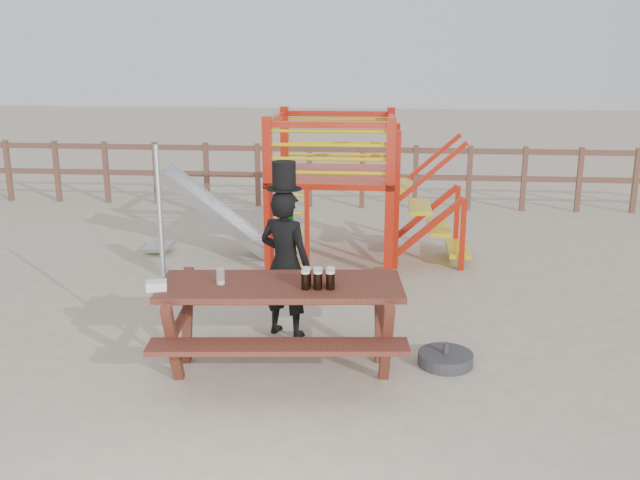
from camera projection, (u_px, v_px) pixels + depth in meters
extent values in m
plane|color=#C0B196|center=(285.00, 361.00, 6.94)|extent=(60.00, 60.00, 0.00)
cube|color=brown|center=(336.00, 149.00, 13.38)|extent=(15.00, 0.06, 0.10)
cube|color=brown|center=(336.00, 176.00, 13.51)|extent=(15.00, 0.06, 0.10)
cube|color=brown|center=(8.00, 171.00, 14.09)|extent=(0.09, 0.09, 1.20)
cube|color=brown|center=(57.00, 171.00, 14.00)|extent=(0.09, 0.09, 1.20)
cube|color=brown|center=(106.00, 172.00, 13.91)|extent=(0.09, 0.09, 1.20)
cube|color=brown|center=(156.00, 173.00, 13.82)|extent=(0.09, 0.09, 1.20)
cube|color=brown|center=(207.00, 174.00, 13.73)|extent=(0.09, 0.09, 1.20)
cube|color=brown|center=(258.00, 175.00, 13.64)|extent=(0.09, 0.09, 1.20)
cube|color=brown|center=(310.00, 176.00, 13.55)|extent=(0.09, 0.09, 1.20)
cube|color=brown|center=(362.00, 176.00, 13.46)|extent=(0.09, 0.09, 1.20)
cube|color=brown|center=(415.00, 177.00, 13.38)|extent=(0.09, 0.09, 1.20)
cube|color=brown|center=(469.00, 178.00, 13.29)|extent=(0.09, 0.09, 1.20)
cube|color=brown|center=(524.00, 179.00, 13.20)|extent=(0.09, 0.09, 1.20)
cube|color=brown|center=(579.00, 180.00, 13.11)|extent=(0.09, 0.09, 1.20)
cube|color=brown|center=(635.00, 181.00, 13.02)|extent=(0.09, 0.09, 1.20)
cube|color=#B71E0C|center=(268.00, 197.00, 9.41)|extent=(0.12, 0.12, 2.10)
cube|color=#B71E0C|center=(390.00, 199.00, 9.27)|extent=(0.12, 0.12, 2.10)
cube|color=#B71E0C|center=(285.00, 176.00, 10.95)|extent=(0.12, 0.12, 2.10)
cube|color=#B71E0C|center=(389.00, 177.00, 10.80)|extent=(0.12, 0.12, 2.10)
cube|color=#B71E0C|center=(333.00, 176.00, 10.07)|extent=(1.72, 1.72, 0.08)
cube|color=#B71E0C|center=(329.00, 125.00, 9.09)|extent=(1.60, 0.08, 0.08)
cube|color=#B71E0C|center=(337.00, 114.00, 10.63)|extent=(1.60, 0.08, 0.08)
cube|color=#B71E0C|center=(276.00, 118.00, 9.93)|extent=(0.08, 1.60, 0.08)
cube|color=#B71E0C|center=(391.00, 119.00, 9.79)|extent=(0.08, 1.60, 0.08)
cylinder|color=yellow|center=(329.00, 173.00, 9.25)|extent=(1.50, 0.05, 0.05)
cylinder|color=yellow|center=(337.00, 155.00, 10.79)|extent=(1.50, 0.05, 0.05)
cylinder|color=yellow|center=(329.00, 159.00, 9.20)|extent=(1.50, 0.05, 0.05)
cylinder|color=yellow|center=(337.00, 143.00, 10.74)|extent=(1.50, 0.05, 0.05)
cylinder|color=yellow|center=(329.00, 145.00, 9.16)|extent=(1.50, 0.05, 0.05)
cylinder|color=yellow|center=(337.00, 131.00, 10.69)|extent=(1.50, 0.05, 0.05)
cylinder|color=yellow|center=(329.00, 131.00, 9.11)|extent=(1.50, 0.05, 0.05)
cylinder|color=yellow|center=(337.00, 119.00, 10.65)|extent=(1.50, 0.05, 0.05)
cube|color=#B71E0C|center=(280.00, 233.00, 9.37)|extent=(0.06, 0.06, 1.20)
cube|color=#B71E0C|center=(307.00, 233.00, 9.33)|extent=(0.06, 0.06, 1.20)
cylinder|color=yellow|center=(294.00, 266.00, 9.47)|extent=(0.36, 0.04, 0.04)
cylinder|color=yellow|center=(294.00, 248.00, 9.40)|extent=(0.36, 0.04, 0.04)
cylinder|color=yellow|center=(293.00, 231.00, 9.34)|extent=(0.36, 0.04, 0.04)
cylinder|color=yellow|center=(293.00, 213.00, 9.28)|extent=(0.36, 0.04, 0.04)
cylinder|color=yellow|center=(293.00, 195.00, 9.22)|extent=(0.36, 0.04, 0.04)
cube|color=yellow|center=(400.00, 185.00, 10.01)|extent=(0.30, 0.90, 0.06)
cube|color=yellow|center=(420.00, 207.00, 10.07)|extent=(0.30, 0.90, 0.06)
cube|color=yellow|center=(439.00, 228.00, 10.12)|extent=(0.30, 0.90, 0.06)
cube|color=yellow|center=(458.00, 248.00, 10.17)|extent=(0.30, 0.90, 0.06)
cube|color=#B71E0C|center=(429.00, 227.00, 9.67)|extent=(0.95, 0.08, 0.86)
cube|color=#B71E0C|center=(426.00, 212.00, 10.54)|extent=(0.95, 0.08, 0.86)
cube|color=#B5B7BC|center=(217.00, 213.00, 10.37)|extent=(1.53, 0.55, 1.21)
cube|color=#B5B7BC|center=(212.00, 215.00, 10.10)|extent=(1.58, 0.04, 1.28)
cube|color=#B5B7BC|center=(221.00, 207.00, 10.62)|extent=(1.58, 0.04, 1.28)
cube|color=#B5B7BC|center=(159.00, 246.00, 10.58)|extent=(0.35, 0.55, 0.05)
cube|color=brown|center=(281.00, 286.00, 6.54)|extent=(2.29, 1.04, 0.06)
cube|color=brown|center=(278.00, 347.00, 6.04)|extent=(2.24, 0.52, 0.04)
cube|color=brown|center=(284.00, 298.00, 7.22)|extent=(2.24, 0.52, 0.04)
cube|color=brown|center=(181.00, 330.00, 6.65)|extent=(0.22, 1.34, 0.80)
cube|color=brown|center=(383.00, 330.00, 6.66)|extent=(0.22, 1.34, 0.80)
imported|color=black|center=(285.00, 264.00, 7.39)|extent=(0.67, 0.57, 1.57)
cube|color=#0B7B1F|center=(291.00, 243.00, 7.45)|extent=(0.06, 0.04, 0.37)
cylinder|color=black|center=(284.00, 189.00, 7.19)|extent=(0.36, 0.36, 0.01)
cylinder|color=black|center=(284.00, 175.00, 7.15)|extent=(0.24, 0.24, 0.27)
cube|color=white|center=(290.00, 164.00, 7.23)|extent=(0.12, 0.05, 0.03)
cylinder|color=#B2B2B7|center=(163.00, 257.00, 6.66)|extent=(0.05, 0.05, 2.11)
cylinder|color=#333338|center=(445.00, 359.00, 6.85)|extent=(0.53, 0.53, 0.12)
cylinder|color=#333338|center=(446.00, 348.00, 6.82)|extent=(0.06, 0.06, 0.10)
cube|color=white|center=(156.00, 286.00, 6.35)|extent=(0.21, 0.18, 0.08)
cylinder|color=black|center=(306.00, 281.00, 6.36)|extent=(0.08, 0.08, 0.15)
cylinder|color=beige|center=(306.00, 272.00, 6.34)|extent=(0.08, 0.08, 0.02)
cylinder|color=black|center=(318.00, 281.00, 6.36)|extent=(0.08, 0.08, 0.15)
cylinder|color=beige|center=(318.00, 272.00, 6.34)|extent=(0.08, 0.08, 0.02)
cylinder|color=black|center=(330.00, 281.00, 6.36)|extent=(0.08, 0.08, 0.15)
cylinder|color=beige|center=(330.00, 272.00, 6.34)|extent=(0.08, 0.08, 0.02)
cylinder|color=black|center=(307.00, 278.00, 6.46)|extent=(0.08, 0.08, 0.15)
cylinder|color=beige|center=(307.00, 269.00, 6.44)|extent=(0.08, 0.08, 0.02)
cylinder|color=black|center=(318.00, 278.00, 6.45)|extent=(0.08, 0.08, 0.15)
cylinder|color=beige|center=(318.00, 269.00, 6.43)|extent=(0.08, 0.08, 0.02)
cylinder|color=black|center=(330.00, 277.00, 6.46)|extent=(0.08, 0.08, 0.15)
cylinder|color=beige|center=(330.00, 268.00, 6.44)|extent=(0.08, 0.08, 0.02)
cylinder|color=silver|center=(220.00, 276.00, 6.50)|extent=(0.08, 0.08, 0.15)
cylinder|color=beige|center=(221.00, 283.00, 6.51)|extent=(0.07, 0.07, 0.02)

